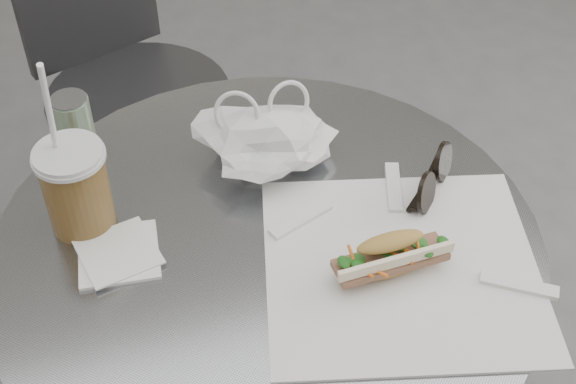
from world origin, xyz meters
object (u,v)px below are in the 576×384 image
object	(u,v)px
cafe_table	(270,356)
sunglasses	(432,179)
chair_far	(137,135)
banh_mi	(390,256)
drink_can	(75,128)
iced_coffee	(76,187)

from	to	relation	value
cafe_table	sunglasses	distance (m)	0.39
cafe_table	chair_far	xyz separation A→B (m)	(-0.09, 0.77, -0.12)
chair_far	banh_mi	xyz separation A→B (m)	(0.22, -0.87, 0.43)
sunglasses	cafe_table	bearing A→B (deg)	139.37
banh_mi	drink_can	xyz separation A→B (m)	(-0.35, 0.36, 0.02)
chair_far	drink_can	distance (m)	0.69
cafe_table	iced_coffee	xyz separation A→B (m)	(-0.23, 0.11, 0.34)
drink_can	iced_coffee	bearing A→B (deg)	-95.78
banh_mi	chair_far	bearing A→B (deg)	103.09
cafe_table	sunglasses	bearing A→B (deg)	4.34
banh_mi	sunglasses	xyz separation A→B (m)	(0.12, 0.12, -0.01)
chair_far	banh_mi	distance (m)	1.00
banh_mi	iced_coffee	xyz separation A→B (m)	(-0.37, 0.22, 0.03)
sunglasses	drink_can	xyz separation A→B (m)	(-0.47, 0.24, 0.03)
chair_far	drink_can	xyz separation A→B (m)	(-0.13, -0.51, 0.45)
banh_mi	cafe_table	bearing A→B (deg)	140.72
cafe_table	iced_coffee	world-z (taller)	iced_coffee
sunglasses	drink_can	world-z (taller)	drink_can
chair_far	banh_mi	world-z (taller)	banh_mi
iced_coffee	chair_far	bearing A→B (deg)	77.70
iced_coffee	drink_can	bearing A→B (deg)	84.22
iced_coffee	sunglasses	size ratio (longest dim) A/B	2.51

